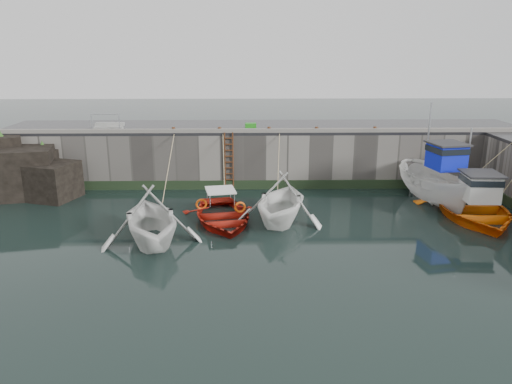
{
  "coord_description": "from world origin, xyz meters",
  "views": [
    {
      "loc": [
        -1.02,
        -16.77,
        7.66
      ],
      "look_at": [
        -0.61,
        5.29,
        1.2
      ],
      "focal_mm": 35.0,
      "sensor_mm": 36.0,
      "label": 1
    }
  ],
  "objects_px": {
    "ladder": "(229,162)",
    "boat_far_white": "(437,185)",
    "boat_far_orange": "(472,208)",
    "boat_near_white": "(152,241)",
    "boat_near_blacktrim": "(281,221)",
    "bollard_b": "(220,130)",
    "bollard_e": "(375,129)",
    "boat_near_blue": "(222,221)",
    "bollard_c": "(269,129)",
    "fish_crate": "(251,126)",
    "bollard_a": "(174,130)",
    "bollard_d": "(317,129)"
  },
  "relations": [
    {
      "from": "boat_near_white",
      "to": "bollard_b",
      "type": "height_order",
      "value": "bollard_b"
    },
    {
      "from": "boat_far_white",
      "to": "bollard_d",
      "type": "xyz_separation_m",
      "value": [
        -5.71,
        3.15,
        2.31
      ]
    },
    {
      "from": "fish_crate",
      "to": "bollard_a",
      "type": "height_order",
      "value": "fish_crate"
    },
    {
      "from": "boat_near_white",
      "to": "boat_far_orange",
      "type": "relative_size",
      "value": 0.75
    },
    {
      "from": "ladder",
      "to": "bollard_c",
      "type": "distance_m",
      "value": 2.81
    },
    {
      "from": "ladder",
      "to": "bollard_a",
      "type": "height_order",
      "value": "bollard_a"
    },
    {
      "from": "boat_far_white",
      "to": "boat_far_orange",
      "type": "height_order",
      "value": "boat_far_white"
    },
    {
      "from": "boat_near_blue",
      "to": "fish_crate",
      "type": "height_order",
      "value": "fish_crate"
    },
    {
      "from": "boat_near_blue",
      "to": "boat_near_blacktrim",
      "type": "xyz_separation_m",
      "value": [
        2.65,
        -0.03,
        0.0
      ]
    },
    {
      "from": "ladder",
      "to": "boat_near_blacktrim",
      "type": "relative_size",
      "value": 0.66
    },
    {
      "from": "boat_far_orange",
      "to": "bollard_a",
      "type": "xyz_separation_m",
      "value": [
        -14.5,
        5.12,
        2.88
      ]
    },
    {
      "from": "bollard_a",
      "to": "bollard_d",
      "type": "height_order",
      "value": "same"
    },
    {
      "from": "boat_far_orange",
      "to": "bollard_b",
      "type": "relative_size",
      "value": 23.77
    },
    {
      "from": "boat_near_blacktrim",
      "to": "boat_near_blue",
      "type": "bearing_deg",
      "value": -165.16
    },
    {
      "from": "boat_near_blacktrim",
      "to": "bollard_a",
      "type": "distance_m",
      "value": 8.52
    },
    {
      "from": "ladder",
      "to": "boat_far_orange",
      "type": "xyz_separation_m",
      "value": [
        11.5,
        -4.78,
        -1.17
      ]
    },
    {
      "from": "bollard_b",
      "to": "bollard_e",
      "type": "height_order",
      "value": "same"
    },
    {
      "from": "ladder",
      "to": "boat_far_white",
      "type": "distance_m",
      "value": 10.89
    },
    {
      "from": "boat_near_blacktrim",
      "to": "boat_far_white",
      "type": "relative_size",
      "value": 0.78
    },
    {
      "from": "boat_far_orange",
      "to": "bollard_d",
      "type": "distance_m",
      "value": 8.91
    },
    {
      "from": "bollard_d",
      "to": "ladder",
      "type": "bearing_deg",
      "value": -176.0
    },
    {
      "from": "bollard_c",
      "to": "ladder",
      "type": "bearing_deg",
      "value": -171.33
    },
    {
      "from": "boat_far_white",
      "to": "boat_far_orange",
      "type": "bearing_deg",
      "value": -73.58
    },
    {
      "from": "boat_far_orange",
      "to": "boat_near_white",
      "type": "bearing_deg",
      "value": -165.08
    },
    {
      "from": "bollard_b",
      "to": "bollard_c",
      "type": "relative_size",
      "value": 1.0
    },
    {
      "from": "bollard_c",
      "to": "bollard_d",
      "type": "bearing_deg",
      "value": 0.0
    },
    {
      "from": "boat_near_blacktrim",
      "to": "boat_far_white",
      "type": "distance_m",
      "value": 8.43
    },
    {
      "from": "boat_near_blacktrim",
      "to": "bollard_b",
      "type": "bearing_deg",
      "value": 133.7
    },
    {
      "from": "bollard_c",
      "to": "boat_near_blue",
      "type": "bearing_deg",
      "value": -112.85
    },
    {
      "from": "boat_near_white",
      "to": "fish_crate",
      "type": "distance_m",
      "value": 10.69
    },
    {
      "from": "boat_far_white",
      "to": "boat_near_blacktrim",
      "type": "bearing_deg",
      "value": -173.19
    },
    {
      "from": "boat_near_blacktrim",
      "to": "bollard_d",
      "type": "height_order",
      "value": "bollard_d"
    },
    {
      "from": "bollard_e",
      "to": "boat_far_white",
      "type": "bearing_deg",
      "value": -51.45
    },
    {
      "from": "bollard_a",
      "to": "bollard_c",
      "type": "distance_m",
      "value": 5.2
    },
    {
      "from": "bollard_b",
      "to": "bollard_c",
      "type": "bearing_deg",
      "value": 0.0
    },
    {
      "from": "fish_crate",
      "to": "bollard_b",
      "type": "bearing_deg",
      "value": -147.56
    },
    {
      "from": "bollard_e",
      "to": "boat_near_blue",
      "type": "bearing_deg",
      "value": -145.65
    },
    {
      "from": "fish_crate",
      "to": "bollard_b",
      "type": "relative_size",
      "value": 2.19
    },
    {
      "from": "bollard_c",
      "to": "bollard_a",
      "type": "bearing_deg",
      "value": 180.0
    },
    {
      "from": "boat_near_white",
      "to": "bollard_c",
      "type": "bearing_deg",
      "value": 40.26
    },
    {
      "from": "boat_near_white",
      "to": "ladder",
      "type": "bearing_deg",
      "value": 52.04
    },
    {
      "from": "boat_near_blue",
      "to": "bollard_b",
      "type": "distance_m",
      "value": 6.48
    },
    {
      "from": "boat_near_white",
      "to": "bollard_d",
      "type": "distance_m",
      "value": 11.58
    },
    {
      "from": "bollard_d",
      "to": "boat_near_blacktrim",
      "type": "bearing_deg",
      "value": -112.29
    },
    {
      "from": "boat_near_blacktrim",
      "to": "fish_crate",
      "type": "xyz_separation_m",
      "value": [
        -1.3,
        6.92,
        3.31
      ]
    },
    {
      "from": "boat_near_blacktrim",
      "to": "bollard_e",
      "type": "distance_m",
      "value": 8.51
    },
    {
      "from": "fish_crate",
      "to": "bollard_c",
      "type": "xyz_separation_m",
      "value": [
        1.0,
        -1.32,
        -0.01
      ]
    },
    {
      "from": "bollard_e",
      "to": "ladder",
      "type": "bearing_deg",
      "value": -177.6
    },
    {
      "from": "boat_near_blacktrim",
      "to": "ladder",
      "type": "bearing_deg",
      "value": 130.93
    },
    {
      "from": "boat_near_blue",
      "to": "bollard_c",
      "type": "height_order",
      "value": "bollard_c"
    }
  ]
}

